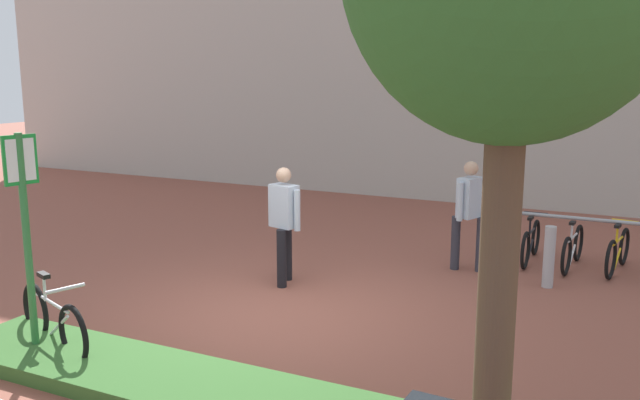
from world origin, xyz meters
The scene contains 7 objects.
ground_plane centered at (0.00, 0.00, 0.00)m, with size 60.00×60.00×0.00m, color brown.
parking_sign_post centered at (-1.71, -2.31, 1.60)m, with size 0.12×0.36×2.45m.
bike_at_sign centered at (-1.68, -2.08, 0.35)m, with size 1.60×0.66×0.86m.
bike_rack_cluster centered at (3.52, 3.84, 0.35)m, with size 2.66×1.64×0.83m.
bollard_steel centered at (2.98, 2.64, 0.45)m, with size 0.16×0.16×0.90m, color #ADADB2.
person_shirt_blue centered at (1.73, 2.96, 0.98)m, with size 0.52×0.58×1.72m.
person_shirt_white centered at (-0.52, 1.14, 0.98)m, with size 0.59×0.48×1.72m.
Camera 1 is at (4.06, -7.15, 3.08)m, focal length 37.71 mm.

